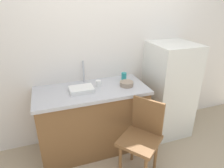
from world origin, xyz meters
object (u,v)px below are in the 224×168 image
Objects in this scene: refrigerator at (169,90)px; dish_tray at (81,89)px; terracotta_bowl at (127,84)px; cup_teal at (124,77)px; cup_white at (98,83)px; chair at (142,136)px.

dish_tray is at bearing -178.53° from refrigerator.
cup_teal reaches higher than terracotta_bowl.
cup_white is at bearing -168.62° from cup_teal.
terracotta_bowl is at bearing 138.44° from chair.
dish_tray is at bearing -161.69° from cup_white.
cup_teal is at bearing 14.05° from dish_tray.
terracotta_bowl is at bearing -17.40° from cup_white.
cup_white is 0.72× the size of cup_teal.
dish_tray is 3.68× the size of cup_white.
dish_tray is at bearing -165.95° from cup_teal.
refrigerator is 0.71m from cup_teal.
terracotta_bowl is at bearing -174.82° from refrigerator.
cup_white is at bearing 18.31° from dish_tray.
chair is at bearing -45.88° from dish_tray.
cup_teal is (0.06, 0.71, 0.43)m from chair.
cup_teal is at bearing 11.38° from cup_white.
chair is 11.68× the size of cup_white.
refrigerator is 4.81× the size of dish_tray.
refrigerator is at bearing 1.47° from dish_tray.
terracotta_bowl reaches higher than dish_tray.
chair is 8.46× the size of cup_teal.
refrigerator is 12.82× the size of cup_teal.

